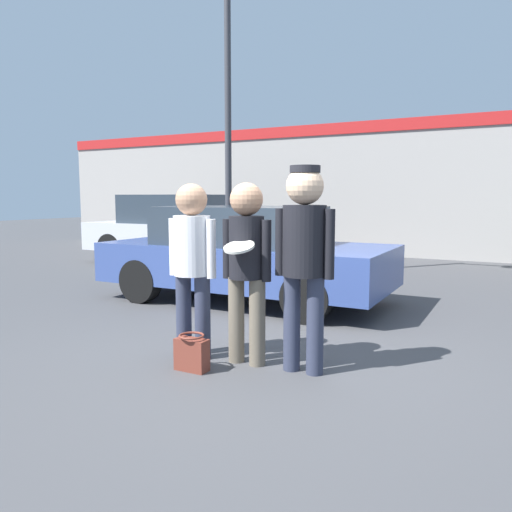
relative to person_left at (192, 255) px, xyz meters
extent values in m
plane|color=#3F3F42|center=(0.72, 0.34, -0.99)|extent=(56.00, 56.00, 0.00)
cube|color=gray|center=(0.72, 9.20, 0.76)|extent=(24.00, 0.18, 3.50)
cube|color=#B21E1E|center=(0.72, 9.09, 2.36)|extent=(24.00, 0.04, 0.30)
cylinder|color=#2D3347|center=(-0.11, 0.00, -0.59)|extent=(0.15, 0.15, 0.80)
cylinder|color=#2D3347|center=(0.11, 0.00, -0.59)|extent=(0.15, 0.15, 0.80)
cylinder|color=silver|center=(0.00, 0.00, 0.09)|extent=(0.35, 0.35, 0.57)
cylinder|color=silver|center=(-0.21, 0.00, 0.07)|extent=(0.09, 0.09, 0.55)
cylinder|color=silver|center=(0.21, 0.00, 0.07)|extent=(0.09, 0.09, 0.55)
sphere|color=tan|center=(0.00, 0.00, 0.53)|extent=(0.30, 0.30, 0.30)
cylinder|color=#665B4C|center=(0.44, 0.07, -0.59)|extent=(0.15, 0.15, 0.80)
cylinder|color=#665B4C|center=(0.66, 0.07, -0.59)|extent=(0.15, 0.15, 0.80)
cylinder|color=black|center=(0.55, 0.07, 0.10)|extent=(0.32, 0.32, 0.57)
cylinder|color=black|center=(0.35, 0.07, 0.07)|extent=(0.09, 0.09, 0.55)
cylinder|color=black|center=(0.75, 0.07, 0.07)|extent=(0.09, 0.09, 0.55)
sphere|color=tan|center=(0.55, 0.07, 0.53)|extent=(0.30, 0.30, 0.30)
cylinder|color=silver|center=(0.61, -0.17, 0.12)|extent=(0.27, 0.26, 0.10)
cylinder|color=#2D3347|center=(0.99, 0.10, -0.56)|extent=(0.15, 0.15, 0.86)
cylinder|color=#2D3347|center=(1.21, 0.10, -0.56)|extent=(0.15, 0.15, 0.86)
cylinder|color=black|center=(1.10, 0.10, 0.18)|extent=(0.37, 0.37, 0.61)
cylinder|color=black|center=(0.88, 0.10, 0.16)|extent=(0.09, 0.09, 0.59)
cylinder|color=black|center=(1.33, 0.10, 0.16)|extent=(0.09, 0.09, 0.59)
sphere|color=#DBB28E|center=(1.10, 0.10, 0.64)|extent=(0.32, 0.32, 0.32)
cylinder|color=black|center=(1.10, 0.10, 0.78)|extent=(0.26, 0.26, 0.06)
cube|color=#334784|center=(-0.83, 2.56, -0.43)|extent=(4.22, 1.89, 0.58)
cube|color=#28333D|center=(-0.92, 2.56, 0.14)|extent=(2.19, 1.62, 0.55)
cylinder|color=black|center=(0.48, 3.40, -0.67)|extent=(0.64, 0.22, 0.64)
cylinder|color=black|center=(0.48, 1.71, -0.67)|extent=(0.64, 0.22, 0.64)
cylinder|color=black|center=(-2.14, 3.40, -0.67)|extent=(0.64, 0.22, 0.64)
cylinder|color=black|center=(-2.14, 1.71, -0.67)|extent=(0.64, 0.22, 0.64)
cube|color=#B7BABF|center=(-4.25, 5.59, -0.37)|extent=(4.42, 1.91, 0.65)
cube|color=#28333D|center=(-4.34, 5.59, 0.28)|extent=(2.30, 1.65, 0.65)
cylinder|color=black|center=(-2.88, 6.45, -0.64)|extent=(0.70, 0.22, 0.70)
cylinder|color=black|center=(-2.88, 4.74, -0.64)|extent=(0.70, 0.22, 0.70)
cylinder|color=black|center=(-5.62, 6.45, -0.64)|extent=(0.70, 0.22, 0.70)
cylinder|color=black|center=(-5.62, 4.74, -0.64)|extent=(0.70, 0.22, 0.70)
cylinder|color=#38383D|center=(-2.05, 4.09, 2.40)|extent=(0.12, 0.12, 6.79)
cube|color=brown|center=(0.21, -0.33, -0.85)|extent=(0.30, 0.14, 0.29)
torus|color=brown|center=(0.21, -0.33, -0.67)|extent=(0.23, 0.23, 0.02)
camera|label=1|loc=(2.73, -3.87, 0.55)|focal=35.00mm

